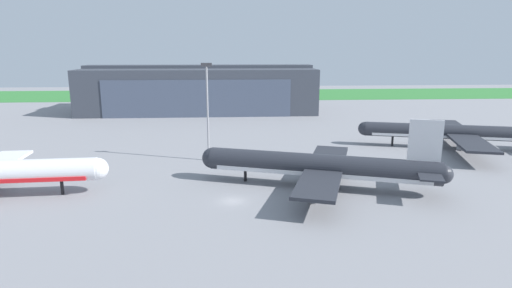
{
  "coord_description": "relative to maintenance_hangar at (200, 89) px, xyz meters",
  "views": [
    {
      "loc": [
        -0.3,
        -66.65,
        25.23
      ],
      "look_at": [
        5.05,
        17.5,
        5.83
      ],
      "focal_mm": 29.21,
      "sensor_mm": 36.0,
      "label": 1
    }
  ],
  "objects": [
    {
      "name": "airliner_far_left",
      "position": [
        70.06,
        -72.76,
        -4.66
      ],
      "size": [
        46.96,
        41.25,
        12.55
      ],
      "color": "#282B33",
      "rests_on": "ground_plane"
    },
    {
      "name": "grass_field_strip",
      "position": [
        12.37,
        59.53,
        -8.83
      ],
      "size": [
        440.0,
        56.0,
        0.08
      ],
      "primitive_type": "cube",
      "color": "#337C37",
      "rests_on": "ground_plane"
    },
    {
      "name": "airliner_near_left",
      "position": [
        28.44,
        -100.88,
        -4.83
      ],
      "size": [
        43.59,
        34.86,
        13.53
      ],
      "color": "#282B33",
      "rests_on": "ground_plane"
    },
    {
      "name": "apron_light_mast",
      "position": [
        7.07,
        -80.27,
        3.89
      ],
      "size": [
        2.4,
        0.5,
        22.14
      ],
      "color": "#99999E",
      "rests_on": "ground_plane"
    },
    {
      "name": "ground_plane",
      "position": [
        12.37,
        -107.01,
        -8.87
      ],
      "size": [
        440.0,
        440.0,
        0.0
      ],
      "primitive_type": "plane",
      "color": "gray"
    },
    {
      "name": "maintenance_hangar",
      "position": [
        0.0,
        0.0,
        0.0
      ],
      "size": [
        91.87,
        37.13,
        18.66
      ],
      "color": "#383D47",
      "rests_on": "ground_plane"
    }
  ]
}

